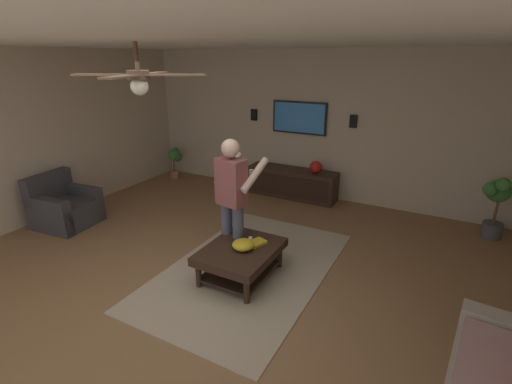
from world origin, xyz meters
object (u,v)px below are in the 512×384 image
at_px(tv, 299,118).
at_px(potted_plant_tall, 496,200).
at_px(armchair, 65,208).
at_px(bowl, 243,245).
at_px(wall_speaker_left, 353,121).
at_px(media_console, 292,183).
at_px(wall_speaker_right, 254,115).
at_px(book, 257,243).
at_px(person_standing, 233,195).
at_px(ceiling_fan, 139,78).
at_px(remote_white, 250,240).
at_px(potted_plant_short, 175,158).
at_px(vase_round, 316,167).
at_px(coffee_table, 241,255).

distance_m(tv, potted_plant_tall, 3.41).
bearing_deg(armchair, bowl, -6.10).
bearing_deg(wall_speaker_left, bowl, 172.56).
bearing_deg(media_console, wall_speaker_right, -104.79).
relative_size(bowl, book, 1.19).
distance_m(armchair, potted_plant_tall, 6.58).
bearing_deg(person_standing, wall_speaker_left, -2.67).
height_order(potted_plant_tall, ceiling_fan, ceiling_fan).
bearing_deg(armchair, book, -2.93).
relative_size(remote_white, ceiling_fan, 0.13).
bearing_deg(bowl, remote_white, 8.49).
relative_size(tv, potted_plant_short, 1.54).
distance_m(person_standing, potted_plant_tall, 3.89).
bearing_deg(wall_speaker_right, armchair, 151.05).
bearing_deg(remote_white, book, -129.08).
distance_m(tv, wall_speaker_left, 1.00).
bearing_deg(vase_round, book, -175.43).
distance_m(media_console, wall_speaker_left, 1.59).
relative_size(tv, remote_white, 6.98).
bearing_deg(person_standing, armchair, 106.90).
bearing_deg(bowl, ceiling_fan, 142.14).
bearing_deg(vase_round, potted_plant_tall, -92.10).
distance_m(person_standing, potted_plant_short, 3.89).
distance_m(coffee_table, person_standing, 0.74).
height_order(remote_white, ceiling_fan, ceiling_fan).
bearing_deg(person_standing, wall_speaker_right, 35.11).
bearing_deg(book, potted_plant_short, 75.03).
distance_m(remote_white, wall_speaker_right, 3.44).
height_order(tv, book, tv).
height_order(potted_plant_tall, potted_plant_short, potted_plant_tall).
xyz_separation_m(potted_plant_tall, remote_white, (-2.53, 2.71, -0.16)).
distance_m(vase_round, ceiling_fan, 4.04).
xyz_separation_m(bowl, vase_round, (2.86, 0.13, 0.20)).
xyz_separation_m(coffee_table, bowl, (-0.01, -0.05, 0.16)).
relative_size(armchair, bowl, 3.42).
distance_m(person_standing, wall_speaker_right, 3.15).
height_order(coffee_table, book, book).
xyz_separation_m(potted_plant_short, ceiling_fan, (-3.49, -2.70, 1.89)).
xyz_separation_m(book, wall_speaker_left, (2.93, -0.33, 1.07)).
bearing_deg(coffee_table, potted_plant_tall, -44.84).
bearing_deg(vase_round, potted_plant_short, 92.52).
relative_size(potted_plant_tall, potted_plant_short, 1.39).
distance_m(bowl, ceiling_fan, 2.14).
bearing_deg(bowl, wall_speaker_left, -7.44).
xyz_separation_m(remote_white, vase_round, (2.63, 0.10, 0.25)).
xyz_separation_m(armchair, vase_round, (2.86, -3.15, 0.38)).
relative_size(potted_plant_short, book, 3.09).
xyz_separation_m(person_standing, potted_plant_short, (2.44, 3.00, -0.46)).
relative_size(armchair, potted_plant_short, 1.31).
xyz_separation_m(person_standing, wall_speaker_left, (2.84, -0.71, 0.56)).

